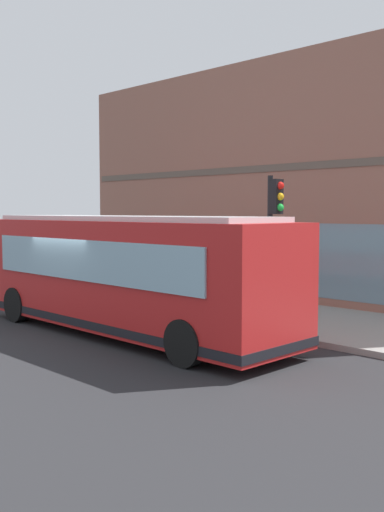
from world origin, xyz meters
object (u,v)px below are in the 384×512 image
Objects in this scene: fire_hydrant at (217,291)px; pedestrian_near_building_entrance at (192,273)px; pedestrian_walking_along_curb at (149,262)px; traffic_light_near_corner at (274,222)px; pedestrian_by_light_pole at (178,267)px; pedestrian_near_hydrant at (76,261)px; city_bus_nearside at (125,275)px.

pedestrian_near_building_entrance is at bearing 145.51° from fire_hydrant.
traffic_light_near_corner is at bearing -109.11° from pedestrian_walking_along_curb.
pedestrian_near_hydrant is at bearing 102.91° from pedestrian_by_light_pole.
pedestrian_near_hydrant is at bearing 84.57° from traffic_light_near_corner.
traffic_light_near_corner reaches higher than fire_hydrant.
pedestrian_by_light_pole is at bearing -77.09° from pedestrian_near_hydrant.
pedestrian_by_light_pole is 1.38m from pedestrian_near_building_entrance.
fire_hydrant is 4.36m from pedestrian_walking_along_curb.
pedestrian_walking_along_curb is at bearing 70.89° from traffic_light_near_corner.
fire_hydrant is at bearing -79.26° from pedestrian_near_hydrant.
pedestrian_near_building_entrance is at bearing 23.84° from city_bus_nearside.
fire_hydrant is 0.41× the size of pedestrian_near_hydrant.
traffic_light_near_corner is 2.21× the size of pedestrian_near_hydrant.
pedestrian_near_hydrant is at bearing 129.88° from pedestrian_walking_along_curb.
pedestrian_walking_along_curb is 4.01m from pedestrian_near_building_entrance.
fire_hydrant is (2.23, 4.04, -2.40)m from traffic_light_near_corner.
traffic_light_near_corner is at bearing -108.66° from pedestrian_near_building_entrance.
pedestrian_walking_along_curb is at bearing 72.73° from pedestrian_by_light_pole.
city_bus_nearside is at bearing -147.17° from pedestrian_by_light_pole.
city_bus_nearside is 5.40m from fire_hydrant.
city_bus_nearside is 5.91m from pedestrian_by_light_pole.
pedestrian_walking_along_curb reaches higher than fire_hydrant.
pedestrian_walking_along_curb is at bearing -50.12° from pedestrian_near_hydrant.
pedestrian_near_hydrant is at bearing 100.74° from fire_hydrant.
pedestrian_near_building_entrance is (-0.71, 0.49, 0.60)m from fire_hydrant.
city_bus_nearside is 8.85m from pedestrian_near_hydrant.
pedestrian_near_building_entrance is (-1.35, -3.77, -0.06)m from pedestrian_walking_along_curb.
traffic_light_near_corner is 2.23× the size of pedestrian_walking_along_curb.
pedestrian_near_hydrant is at bearing 94.99° from pedestrian_near_building_entrance.
pedestrian_near_hydrant is 1.01× the size of pedestrian_walking_along_curb.
pedestrian_walking_along_curb reaches higher than pedestrian_near_building_entrance.
pedestrian_by_light_pole reaches higher than pedestrian_near_building_entrance.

